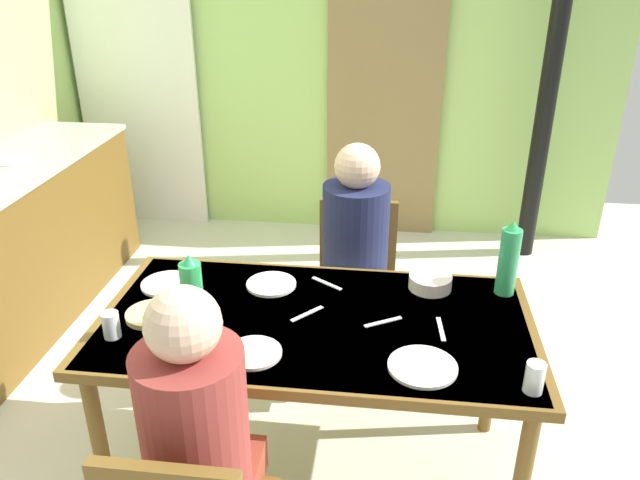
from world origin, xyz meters
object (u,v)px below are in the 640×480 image
water_bottle_green_near (508,260)px  water_bottle_green_far (193,296)px  person_near_diner (196,425)px  serving_bowl_center (430,282)px  person_far_diner (355,238)px  chair_far_diner (356,279)px  dining_table (315,335)px

water_bottle_green_near → water_bottle_green_far: 1.19m
person_near_diner → water_bottle_green_near: size_ratio=2.51×
water_bottle_green_near → serving_bowl_center: size_ratio=1.80×
person_far_diner → serving_bowl_center: bearing=133.1°
chair_far_diner → serving_bowl_center: chair_far_diner is taller
dining_table → person_far_diner: bearing=80.9°
water_bottle_green_far → dining_table: bearing=17.4°
dining_table → serving_bowl_center: 0.52m
person_near_diner → water_bottle_green_near: person_near_diner is taller
person_near_diner → serving_bowl_center: (0.67, 0.91, -0.01)m
person_near_diner → water_bottle_green_far: person_near_diner is taller
water_bottle_green_far → water_bottle_green_near: bearing=20.1°
chair_far_diner → water_bottle_green_far: (-0.51, -0.89, 0.39)m
water_bottle_green_near → serving_bowl_center: (-0.29, 0.00, -0.12)m
water_bottle_green_near → serving_bowl_center: bearing=179.9°
water_bottle_green_near → person_near_diner: bearing=-136.5°
serving_bowl_center → chair_far_diner: bearing=123.8°
person_near_diner → water_bottle_green_near: (0.96, 0.91, 0.11)m
chair_far_diner → person_near_diner: 1.47m
dining_table → person_far_diner: person_far_diner is taller
person_near_diner → water_bottle_green_far: (-0.16, 0.50, 0.11)m
dining_table → serving_bowl_center: bearing=33.7°
dining_table → person_near_diner: size_ratio=2.06×
water_bottle_green_far → serving_bowl_center: (0.83, 0.41, -0.12)m
water_bottle_green_near → chair_far_diner: bearing=141.7°
person_far_diner → water_bottle_green_far: person_far_diner is taller
dining_table → chair_far_diner: 0.79m
serving_bowl_center → water_bottle_green_far: bearing=-153.8°
water_bottle_green_near → water_bottle_green_far: (-1.12, -0.41, -0.00)m
chair_far_diner → serving_bowl_center: (0.32, -0.48, 0.27)m
person_near_diner → water_bottle_green_near: bearing=43.5°
chair_far_diner → person_near_diner: (-0.35, -1.39, 0.28)m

